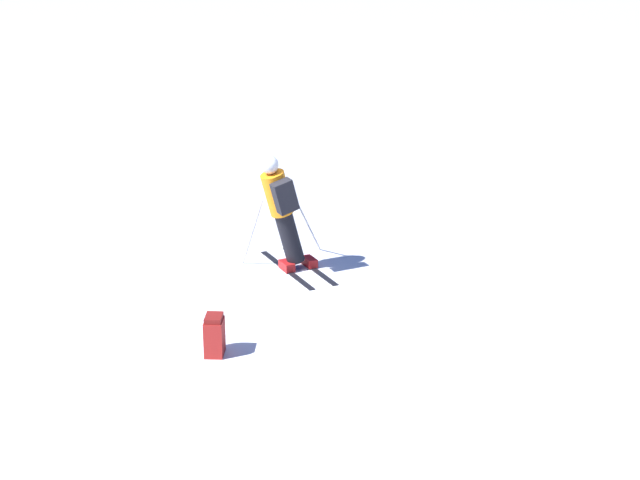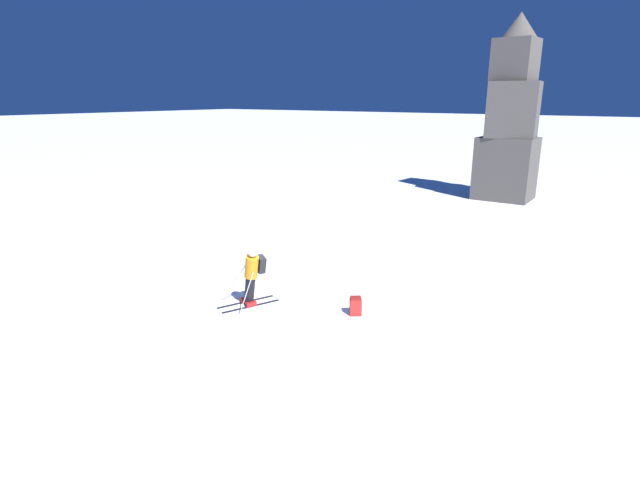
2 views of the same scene
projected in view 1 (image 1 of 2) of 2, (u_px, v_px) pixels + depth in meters
ground_plane at (251, 289)px, 14.63m from camera, size 300.00×300.00×0.00m
skier at (282, 208)px, 14.89m from camera, size 1.42×1.70×1.76m
spare_backpack at (214, 335)px, 12.63m from camera, size 0.37×0.36×0.50m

